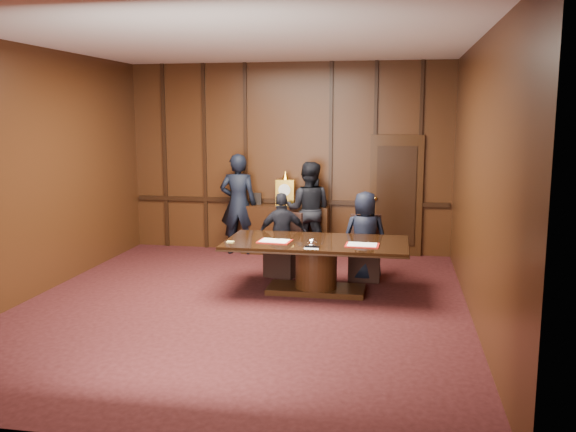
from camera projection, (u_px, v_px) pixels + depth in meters
The scene contains 13 objects.
room at pixel (247, 178), 8.04m from camera, with size 7.00×7.04×3.50m.
sideboard at pixel (286, 228), 11.29m from camera, with size 1.60×0.45×1.54m.
conference_table at pixel (316, 258), 8.78m from camera, with size 2.62×1.32×0.76m.
folder_left at pixel (275, 241), 8.69m from camera, with size 0.49×0.37×0.02m.
folder_right at pixel (362, 245), 8.43m from camera, with size 0.47×0.34×0.02m.
inkstand at pixel (312, 244), 8.29m from camera, with size 0.20×0.14×0.12m.
notepad at pixel (230, 242), 8.65m from camera, with size 0.10×0.07×0.01m, color #DFD06D.
chair_left at pixel (284, 257), 9.78m from camera, with size 0.58×0.58×0.99m.
chair_right at pixel (365, 260), 9.55m from camera, with size 0.48×0.48×0.99m.
signatory_left at pixel (282, 235), 9.64m from camera, with size 0.79×0.33×1.34m, color black.
signatory_right at pixel (365, 236), 9.41m from camera, with size 0.68×0.44×1.40m, color black.
witness_left at pixel (238, 204), 11.21m from camera, with size 0.68×0.44×1.86m, color black.
witness_right at pixel (309, 210), 10.94m from camera, with size 0.84×0.65×1.73m, color black.
Camera 1 is at (2.02, -7.66, 2.54)m, focal length 38.00 mm.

